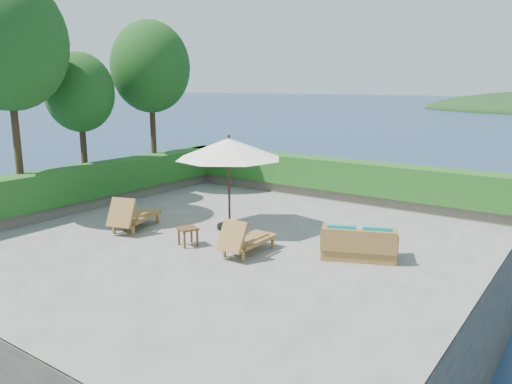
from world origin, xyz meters
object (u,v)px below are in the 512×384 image
Objects in this scene: side_table at (188,231)px; wicker_loveseat at (359,245)px; patio_umbrella at (229,149)px; lounge_left at (133,215)px; lounge_right at (245,239)px.

wicker_loveseat reaches higher than side_table.
side_table is 0.30× the size of wicker_loveseat.
wicker_loveseat is (3.73, 1.55, -0.06)m from side_table.
patio_umbrella is 1.85× the size of lounge_left.
patio_umbrella is at bearing 137.96° from lounge_right.
side_table is at bearing -86.61° from patio_umbrella.
side_table is (-1.51, -0.29, -0.00)m from lounge_right.
lounge_left is 3.62m from lounge_right.
lounge_left reaches higher than lounge_right.
lounge_left is 1.16× the size of lounge_right.
lounge_right is (3.62, 0.16, -0.03)m from lounge_left.
side_table is at bearing 179.58° from wicker_loveseat.
patio_umbrella is 3.11m from lounge_left.
lounge_left is (-2.01, -1.61, -1.75)m from patio_umbrella.
lounge_left reaches higher than side_table.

